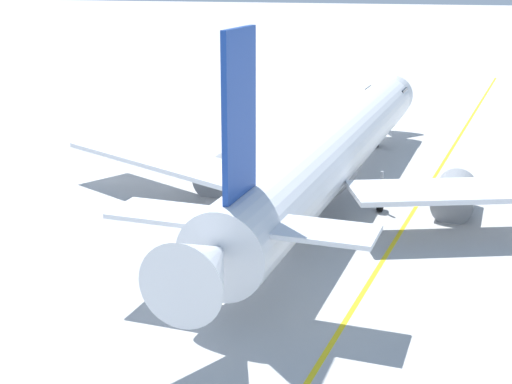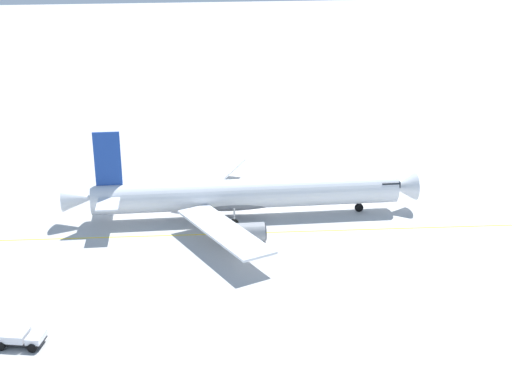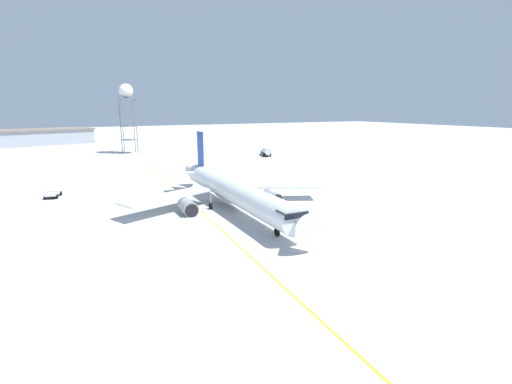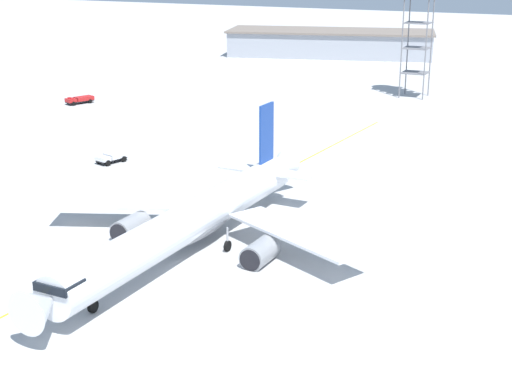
{
  "view_description": "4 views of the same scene",
  "coord_description": "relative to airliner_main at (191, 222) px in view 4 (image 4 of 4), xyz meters",
  "views": [
    {
      "loc": [
        44.62,
        10.42,
        13.7
      ],
      "look_at": [
        13.94,
        0.98,
        3.96
      ],
      "focal_mm": 50.77,
      "sensor_mm": 36.0,
      "label": 1
    },
    {
      "loc": [
        12.82,
        82.65,
        33.67
      ],
      "look_at": [
        -0.42,
        0.53,
        2.64
      ],
      "focal_mm": 48.34,
      "sensor_mm": 36.0,
      "label": 2
    },
    {
      "loc": [
        -54.17,
        27.66,
        16.36
      ],
      "look_at": [
        -2.27,
        -0.14,
        3.35
      ],
      "focal_mm": 26.96,
      "sensor_mm": 36.0,
      "label": 3
    },
    {
      "loc": [
        -59.17,
        -32.95,
        28.42
      ],
      "look_at": [
        13.94,
        0.98,
        2.57
      ],
      "focal_mm": 53.66,
      "sensor_mm": 36.0,
      "label": 4
    }
  ],
  "objects": [
    {
      "name": "terminal_shed",
      "position": [
        139.35,
        35.29,
        0.6
      ],
      "size": [
        31.59,
        58.24,
        6.97
      ],
      "rotation": [
        0.0,
        0.0,
        1.82
      ],
      "color": "#999EA8",
      "rests_on": "ground_plane"
    },
    {
      "name": "ops_pickup_truck",
      "position": [
        55.52,
        55.83,
        -2.1
      ],
      "size": [
        5.66,
        3.84,
        1.41
      ],
      "rotation": [
        0.0,
        0.0,
        2.75
      ],
      "color": "#232326",
      "rests_on": "ground_plane"
    },
    {
      "name": "airliner_main",
      "position": [
        0.0,
        0.0,
        0.0
      ],
      "size": [
        44.78,
        35.78,
        11.89
      ],
      "rotation": [
        0.0,
        0.0,
        3.1
      ],
      "color": "white",
      "rests_on": "ground_plane"
    },
    {
      "name": "pushback_tug_truck",
      "position": [
        23.41,
        25.9,
        -2.12
      ],
      "size": [
        4.58,
        3.17,
        1.3
      ],
      "rotation": [
        0.0,
        0.0,
        2.88
      ],
      "color": "#232326",
      "rests_on": "ground_plane"
    },
    {
      "name": "taxiway_centreline",
      "position": [
        1.41,
        5.1,
        -2.91
      ],
      "size": [
        124.84,
        10.91,
        0.01
      ],
      "rotation": [
        0.0,
        0.0,
        3.06
      ],
      "color": "yellow",
      "rests_on": "ground_plane"
    },
    {
      "name": "ground_plane",
      "position": [
        -1.6,
        -2.2,
        -2.91
      ],
      "size": [
        600.0,
        600.0,
        0.0
      ],
      "primitive_type": "plane",
      "color": "#B2B2B2"
    }
  ]
}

